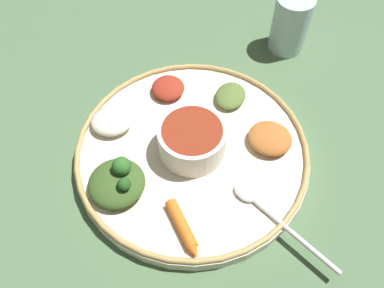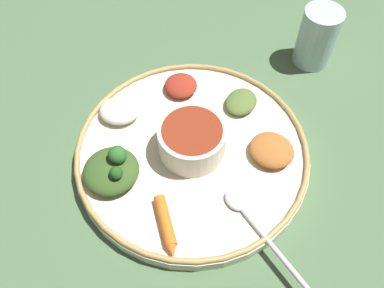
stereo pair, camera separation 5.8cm
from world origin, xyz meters
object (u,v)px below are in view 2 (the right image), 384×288
at_px(center_bowl, 192,139).
at_px(spoon, 254,224).
at_px(drinking_glass, 316,40).
at_px(greens_pile, 112,170).
at_px(carrot_near_spoon, 166,225).

relative_size(center_bowl, spoon, 0.72).
height_order(spoon, drinking_glass, drinking_glass).
relative_size(spoon, greens_pile, 1.23).
relative_size(center_bowl, greens_pile, 0.89).
height_order(greens_pile, carrot_near_spoon, greens_pile).
bearing_deg(greens_pile, spoon, -12.23).
xyz_separation_m(center_bowl, drinking_glass, (0.18, 0.24, -0.00)).
bearing_deg(center_bowl, carrot_near_spoon, -96.42).
relative_size(carrot_near_spoon, drinking_glass, 0.80).
xyz_separation_m(spoon, drinking_glass, (0.08, 0.34, 0.02)).
bearing_deg(drinking_glass, spoon, -102.92).
distance_m(spoon, greens_pile, 0.21).
bearing_deg(spoon, greens_pile, 167.77).
distance_m(center_bowl, drinking_glass, 0.30).
xyz_separation_m(spoon, greens_pile, (-0.20, 0.04, 0.01)).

